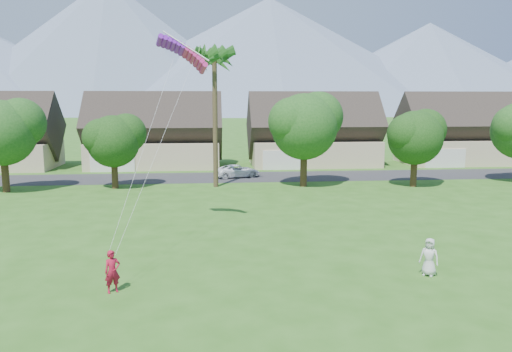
{
  "coord_description": "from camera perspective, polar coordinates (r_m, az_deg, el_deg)",
  "views": [
    {
      "loc": [
        -2.4,
        -16.48,
        7.89
      ],
      "look_at": [
        0.0,
        10.0,
        3.8
      ],
      "focal_mm": 35.0,
      "sensor_mm": 36.0,
      "label": 1
    }
  ],
  "objects": [
    {
      "name": "parafoil_kite",
      "position": [
        29.82,
        -8.23,
        13.97
      ],
      "size": [
        3.14,
        1.0,
        0.5
      ],
      "rotation": [
        0.0,
        0.0,
        0.0
      ],
      "color": "purple",
      "rests_on": "ground"
    },
    {
      "name": "mountain_ridge",
      "position": [
        277.59,
        -2.59,
        13.12
      ],
      "size": [
        540.0,
        240.0,
        70.0
      ],
      "color": "slate",
      "rests_on": "ground"
    },
    {
      "name": "parked_car",
      "position": [
        51.07,
        -2.16,
        0.58
      ],
      "size": [
        5.02,
        3.35,
        1.28
      ],
      "primitive_type": "imported",
      "rotation": [
        0.0,
        0.0,
        1.86
      ],
      "color": "white",
      "rests_on": "ground"
    },
    {
      "name": "fan_palm",
      "position": [
        45.15,
        -4.79,
        13.69
      ],
      "size": [
        3.0,
        3.0,
        13.8
      ],
      "color": "#4C3D26",
      "rests_on": "ground"
    },
    {
      "name": "street",
      "position": [
        51.15,
        -2.43,
        -0.13
      ],
      "size": [
        90.0,
        7.0,
        0.01
      ],
      "primitive_type": "cube",
      "color": "#2D2D30",
      "rests_on": "ground"
    },
    {
      "name": "kite_flyer",
      "position": [
        21.68,
        -16.09,
        -10.45
      ],
      "size": [
        0.77,
        0.67,
        1.79
      ],
      "primitive_type": "imported",
      "rotation": [
        0.0,
        0.0,
        0.46
      ],
      "color": "#A7132E",
      "rests_on": "ground"
    },
    {
      "name": "ground",
      "position": [
        18.43,
        2.93,
        -16.62
      ],
      "size": [
        500.0,
        500.0,
        0.0
      ],
      "primitive_type": "plane",
      "color": "#2D6019",
      "rests_on": "ground"
    },
    {
      "name": "tree_row",
      "position": [
        44.52,
        -3.56,
        4.87
      ],
      "size": [
        62.27,
        6.67,
        8.45
      ],
      "color": "#47301C",
      "rests_on": "ground"
    },
    {
      "name": "watcher",
      "position": [
        24.07,
        19.19,
        -8.73
      ],
      "size": [
        1.0,
        0.96,
        1.73
      ],
      "primitive_type": "imported",
      "rotation": [
        0.0,
        0.0,
        -0.68
      ],
      "color": "silver",
      "rests_on": "ground"
    },
    {
      "name": "houses_row",
      "position": [
        59.71,
        -2.4,
        4.47
      ],
      "size": [
        72.75,
        8.19,
        8.86
      ],
      "color": "beige",
      "rests_on": "ground"
    }
  ]
}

